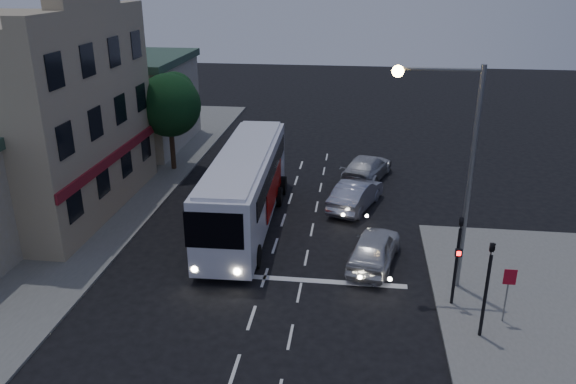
# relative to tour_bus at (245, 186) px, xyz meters

# --- Properties ---
(ground) EXTENTS (120.00, 120.00, 0.00)m
(ground) POSITION_rel_tour_bus_xyz_m (1.85, -7.31, -2.10)
(ground) COLOR black
(sidewalk_far) EXTENTS (12.00, 50.00, 0.12)m
(sidewalk_far) POSITION_rel_tour_bus_xyz_m (-11.15, 0.69, -2.04)
(sidewalk_far) COLOR slate
(sidewalk_far) RESTS_ON ground
(road_markings) EXTENTS (8.00, 30.55, 0.01)m
(road_markings) POSITION_rel_tour_bus_xyz_m (3.13, -4.00, -2.09)
(road_markings) COLOR silver
(road_markings) RESTS_ON ground
(tour_bus) EXTENTS (3.03, 12.71, 3.88)m
(tour_bus) POSITION_rel_tour_bus_xyz_m (0.00, 0.00, 0.00)
(tour_bus) COLOR white
(tour_bus) RESTS_ON ground
(car_suv) EXTENTS (2.76, 4.85, 1.56)m
(car_suv) POSITION_rel_tour_bus_xyz_m (6.47, -3.51, -1.32)
(car_suv) COLOR silver
(car_suv) RESTS_ON ground
(car_sedan_a) EXTENTS (3.14, 5.03, 1.56)m
(car_sedan_a) POSITION_rel_tour_bus_xyz_m (5.57, 2.82, -1.32)
(car_sedan_a) COLOR #A4A6B8
(car_sedan_a) RESTS_ON ground
(car_sedan_b) EXTENTS (3.62, 5.66, 1.53)m
(car_sedan_b) POSITION_rel_tour_bus_xyz_m (6.19, 7.49, -1.33)
(car_sedan_b) COLOR silver
(car_sedan_b) RESTS_ON ground
(traffic_signal_main) EXTENTS (0.25, 0.35, 4.10)m
(traffic_signal_main) POSITION_rel_tour_bus_xyz_m (9.45, -6.53, 0.32)
(traffic_signal_main) COLOR black
(traffic_signal_main) RESTS_ON sidewalk_near
(traffic_signal_side) EXTENTS (0.18, 0.15, 4.10)m
(traffic_signal_side) POSITION_rel_tour_bus_xyz_m (10.15, -8.51, 0.32)
(traffic_signal_side) COLOR black
(traffic_signal_side) RESTS_ON sidewalk_near
(regulatory_sign) EXTENTS (0.45, 0.12, 2.20)m
(regulatory_sign) POSITION_rel_tour_bus_xyz_m (11.15, -7.55, -0.50)
(regulatory_sign) COLOR slate
(regulatory_sign) RESTS_ON sidewalk_near
(streetlight) EXTENTS (3.32, 0.44, 9.00)m
(streetlight) POSITION_rel_tour_bus_xyz_m (9.19, -5.11, 3.63)
(streetlight) COLOR slate
(streetlight) RESTS_ON sidewalk_near
(main_building) EXTENTS (10.12, 12.00, 11.00)m
(main_building) POSITION_rel_tour_bus_xyz_m (-12.11, 0.69, 3.06)
(main_building) COLOR tan
(main_building) RESTS_ON sidewalk_far
(low_building_north) EXTENTS (9.40, 9.40, 6.50)m
(low_building_north) POSITION_rel_tour_bus_xyz_m (-11.65, 12.69, 1.29)
(low_building_north) COLOR tan
(low_building_north) RESTS_ON sidewalk_far
(street_tree) EXTENTS (4.00, 4.00, 6.20)m
(street_tree) POSITION_rel_tour_bus_xyz_m (-6.36, 7.71, 2.40)
(street_tree) COLOR black
(street_tree) RESTS_ON sidewalk_far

